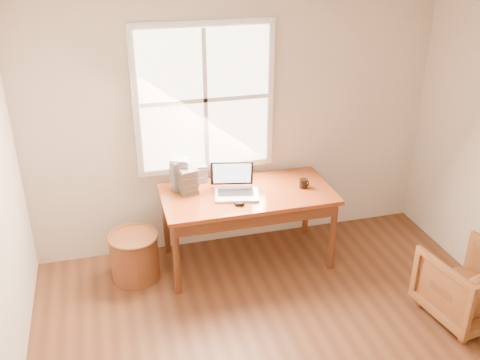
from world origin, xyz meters
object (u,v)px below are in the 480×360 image
at_px(wicker_stool, 135,257).
at_px(cd_stack_a, 182,174).
at_px(desk, 248,194).
at_px(armchair, 468,285).
at_px(coffee_mug, 303,183).
at_px(laptop, 237,180).

relative_size(wicker_stool, cd_stack_a, 1.42).
distance_m(desk, armchair, 2.04).
height_order(desk, coffee_mug, coffee_mug).
bearing_deg(cd_stack_a, coffee_mug, -13.67).
xyz_separation_m(armchair, wicker_stool, (-2.63, 1.26, -0.08)).
height_order(coffee_mug, cd_stack_a, cd_stack_a).
bearing_deg(coffee_mug, laptop, 166.01).
distance_m(desk, coffee_mug, 0.54).
relative_size(desk, wicker_stool, 3.62).
bearing_deg(wicker_stool, coffee_mug, -1.45).
relative_size(coffee_mug, cd_stack_a, 0.28).
relative_size(desk, armchair, 2.40).
bearing_deg(desk, cd_stack_a, 158.19).
bearing_deg(wicker_stool, cd_stack_a, 23.99).
xyz_separation_m(coffee_mug, cd_stack_a, (-1.11, 0.27, 0.11)).
xyz_separation_m(desk, armchair, (1.55, -1.26, -0.43)).
bearing_deg(desk, armchair, -39.12).
height_order(armchair, wicker_stool, armchair).
distance_m(laptop, coffee_mug, 0.67).
relative_size(desk, cd_stack_a, 5.13).
bearing_deg(armchair, desk, -47.96).
relative_size(armchair, cd_stack_a, 2.14).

